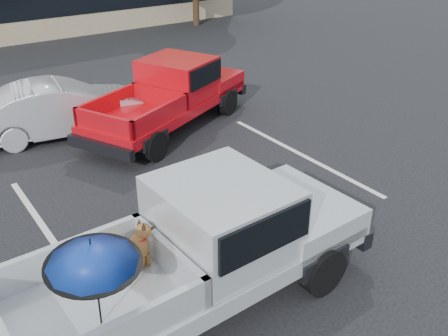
{
  "coord_description": "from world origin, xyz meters",
  "views": [
    {
      "loc": [
        -4.72,
        -5.67,
        5.23
      ],
      "look_at": [
        -0.35,
        0.46,
        1.3
      ],
      "focal_mm": 40.0,
      "sensor_mm": 36.0,
      "label": 1
    }
  ],
  "objects": [
    {
      "name": "ground",
      "position": [
        0.0,
        0.0,
        0.0
      ],
      "size": [
        90.0,
        90.0,
        0.0
      ],
      "primitive_type": "plane",
      "color": "black",
      "rests_on": "ground"
    },
    {
      "name": "stripe_right",
      "position": [
        3.0,
        2.0,
        0.0
      ],
      "size": [
        0.12,
        5.0,
        0.01
      ],
      "primitive_type": "cube",
      "color": "silver",
      "rests_on": "ground"
    },
    {
      "name": "silver_pickup",
      "position": [
        -1.54,
        -0.83,
        1.05
      ],
      "size": [
        5.75,
        2.26,
        2.06
      ],
      "rotation": [
        0.0,
        0.0,
        0.03
      ],
      "color": "black",
      "rests_on": "ground"
    },
    {
      "name": "red_pickup",
      "position": [
        1.56,
        5.4,
        0.96
      ],
      "size": [
        5.63,
        3.89,
        1.76
      ],
      "rotation": [
        0.0,
        0.0,
        0.43
      ],
      "color": "black",
      "rests_on": "ground"
    },
    {
      "name": "stripe_left",
      "position": [
        -3.0,
        2.0,
        0.0
      ],
      "size": [
        0.12,
        5.0,
        0.01
      ],
      "primitive_type": "cube",
      "color": "silver",
      "rests_on": "ground"
    },
    {
      "name": "silver_sedan",
      "position": [
        -1.15,
        6.5,
        0.69
      ],
      "size": [
        4.4,
        2.16,
        1.39
      ],
      "primitive_type": "imported",
      "rotation": [
        0.0,
        0.0,
        1.4
      ],
      "color": "silver",
      "rests_on": "ground"
    }
  ]
}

